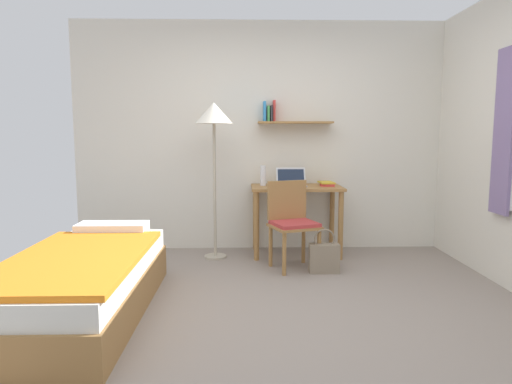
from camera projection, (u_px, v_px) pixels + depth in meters
The scene contains 10 objects.
ground_plane at pixel (280, 312), 3.45m from camera, with size 5.28×5.28×0.00m, color gray.
wall_back at pixel (267, 137), 5.29m from camera, with size 4.40×0.27×2.60m.
bed at pixel (84, 283), 3.39m from camera, with size 0.89×2.00×0.54m.
desk at pixel (296, 199), 5.06m from camera, with size 0.99×0.58×0.76m.
desk_chair at pixel (292, 220), 4.57m from camera, with size 0.55×0.53×0.87m.
standing_lamp at pixel (214, 121), 4.80m from camera, with size 0.40×0.40×1.66m.
laptop at pixel (291, 181), 5.07m from camera, with size 0.33×0.22×0.20m.
water_bottle at pixel (263, 176), 5.10m from camera, with size 0.06×0.06×0.22m, color silver.
book_stack at pixel (327, 184), 5.08m from camera, with size 0.18×0.24×0.05m.
handbag at pixel (324, 257), 4.43m from camera, with size 0.29×0.12×0.43m.
Camera 1 is at (-0.26, -3.30, 1.33)m, focal length 32.21 mm.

